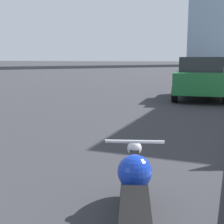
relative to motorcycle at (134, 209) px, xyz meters
The scene contains 3 objects.
motorcycle is the anchor object (origin of this frame).
parked_car_green 10.66m from the motorcycle, 93.12° to the left, with size 2.28×4.11×1.67m.
parked_car_silver 22.39m from the motorcycle, 90.97° to the left, with size 2.12×4.64×1.67m.
Camera 1 is at (4.00, 1.09, 1.60)m, focal length 50.00 mm.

